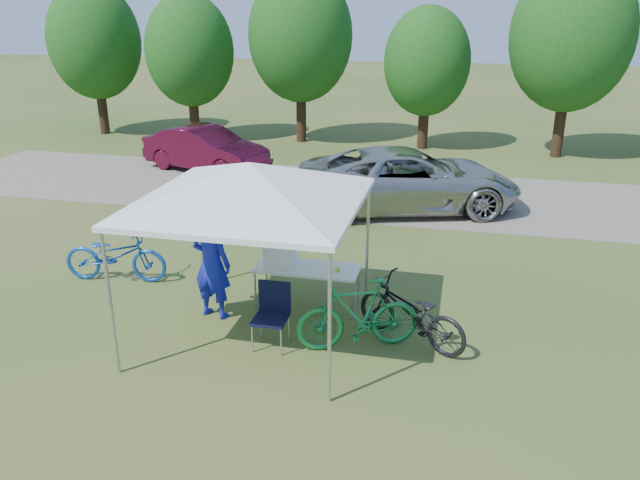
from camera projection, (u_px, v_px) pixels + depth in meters
The scene contains 14 objects.
ground at pixel (256, 333), 9.75m from camera, with size 100.00×100.00×0.00m, color #2D5119.
gravel_strip at pixel (349, 192), 17.04m from camera, with size 24.00×5.00×0.02m, color gray.
canopy at pixel (249, 168), 8.81m from camera, with size 4.53×4.53×3.00m.
treeline at pixel (375, 44), 21.36m from camera, with size 24.89×4.28×6.30m.
folding_table at pixel (307, 270), 10.39m from camera, with size 1.74×0.72×0.71m.
folding_chair at pixel (272, 309), 9.26m from camera, with size 0.50×0.52×0.97m.
cooler at pixel (280, 254), 10.40m from camera, with size 0.52×0.35×0.37m.
ice_cream_cup at pixel (338, 270), 10.20m from camera, with size 0.08×0.08×0.06m, color #B1C52E.
cyclist at pixel (212, 264), 9.98m from camera, with size 0.67×0.44×1.84m, color #151DB2.
bike_blue at pixel (115, 255), 11.43m from camera, with size 0.67×1.91×1.00m, color #144DAF.
bike_green at pixel (358, 314), 9.15m from camera, with size 0.52×1.84×1.10m, color #1C8144.
bike_dark at pixel (411, 313), 9.31m from camera, with size 0.66×1.89×0.99m, color black.
minivan at pixel (409, 179), 15.37m from camera, with size 2.50×5.42×1.51m, color #AEAFAA.
sedan at pixel (206, 149), 18.98m from camera, with size 1.41×4.04×1.33m, color #4C0C22.
Camera 1 is at (2.92, -8.16, 4.81)m, focal length 35.00 mm.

